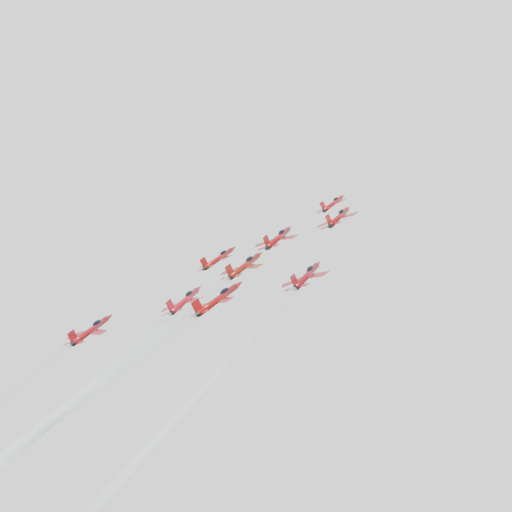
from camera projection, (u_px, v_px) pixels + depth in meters
The scene contains 7 objects.
jet_lead at pixel (333, 203), 165.53m from camera, with size 8.59×10.44×8.33m.
jet_row2_left at pixel (219, 258), 160.75m from camera, with size 9.52×11.56×9.23m.
jet_row2_center at pixel (279, 237), 154.32m from camera, with size 10.42×12.66×10.11m.
jet_row2_right at pixel (339, 217), 148.19m from camera, with size 9.73×11.82×9.44m.
jet_center at pixel (73, 401), 104.11m from camera, with size 10.10×87.05×69.39m.
jet_rear_right at pixel (8, 469), 88.29m from camera, with size 9.87×85.11×67.84m.
jet_rear_farright at pixel (144, 427), 82.53m from camera, with size 8.72×75.16×59.92m.
Camera 1 is at (87.73, -103.06, 115.22)m, focal length 50.00 mm.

